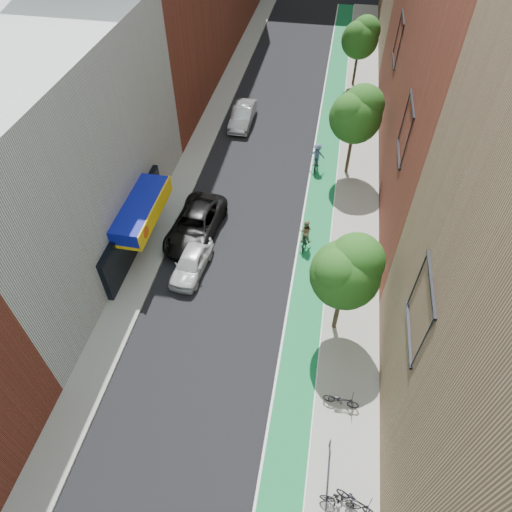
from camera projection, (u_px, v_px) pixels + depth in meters
The scene contains 18 objects.
ground at pixel (179, 510), 18.50m from camera, with size 160.00×160.00×0.00m, color black.
bike_lane at pixel (326, 156), 35.49m from camera, with size 2.00×68.00×0.01m, color #136D36.
sidewalk_left at pixel (202, 142), 36.67m from camera, with size 2.00×68.00×0.15m, color gray.
sidewalk_right at pixel (359, 158), 35.14m from camera, with size 3.00×68.00×0.15m, color gray.
building_left_white at pixel (47, 159), 24.88m from camera, with size 8.00×20.00×12.00m, color silver.
building_right_mid_red at pixel (485, 10), 26.49m from camera, with size 8.00×28.00×22.00m, color maroon.
tree_near at pixel (347, 270), 21.15m from camera, with size 3.40×3.36×6.42m.
tree_mid at pixel (357, 113), 30.40m from camera, with size 3.55×3.53×6.74m.
tree_far at pixel (361, 37), 40.10m from camera, with size 3.30×3.25×6.21m.
parked_car_white at pixel (191, 262), 26.86m from camera, with size 1.65×4.10×1.40m, color silver.
parked_car_black at pixel (195, 225), 28.90m from camera, with size 2.73×5.92×1.64m, color black.
parked_car_silver at pixel (243, 115), 38.14m from camera, with size 1.63×4.68×1.54m, color #989CA0.
cyclist_lane_near at pixel (305, 236), 28.19m from camera, with size 0.83×1.77×2.00m.
cyclist_lane_mid at pixel (324, 265), 26.65m from camera, with size 1.01×1.78×1.96m.
cyclist_lane_far at pixel (317, 158), 33.69m from camera, with size 1.17×1.85×2.08m.
parked_bike_near at pixel (356, 501), 18.16m from camera, with size 0.60×1.73×0.91m, color black.
parked_bike_mid at pixel (341, 501), 18.12m from camera, with size 0.48×1.70×1.02m, color black.
parked_bike_far at pixel (341, 400), 21.09m from camera, with size 0.59×1.70×0.89m, color black.
Camera 1 is at (3.99, -4.48, 20.55)m, focal length 32.00 mm.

